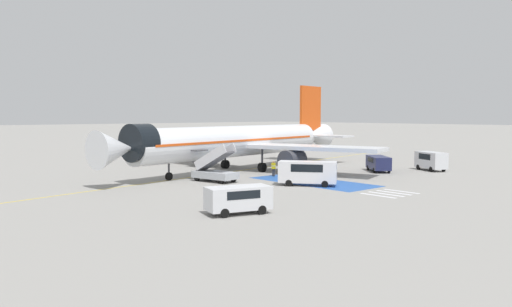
{
  "coord_description": "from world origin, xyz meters",
  "views": [
    {
      "loc": [
        -37.03,
        -46.62,
        6.92
      ],
      "look_at": [
        1.72,
        -2.84,
        2.32
      ],
      "focal_mm": 35.0,
      "sensor_mm": 36.0,
      "label": 1
    }
  ],
  "objects_px": {
    "baggage_cart": "(324,167)",
    "ground_crew_0": "(274,167)",
    "fuel_tanker": "(163,146)",
    "service_van_3": "(238,197)",
    "airliner": "(239,141)",
    "service_van_2": "(308,171)",
    "ground_crew_1": "(283,166)",
    "service_van_0": "(378,162)",
    "service_van_1": "(431,160)",
    "boarding_stairs_forward": "(215,172)",
    "ground_crew_2": "(303,162)"
  },
  "relations": [
    {
      "from": "airliner",
      "to": "service_van_0",
      "type": "xyz_separation_m",
      "value": [
        12.17,
        -11.86,
        -2.49
      ]
    },
    {
      "from": "service_van_0",
      "to": "service_van_1",
      "type": "xyz_separation_m",
      "value": [
        5.72,
        -3.7,
        0.24
      ]
    },
    {
      "from": "airliner",
      "to": "service_van_1",
      "type": "height_order",
      "value": "airliner"
    },
    {
      "from": "airliner",
      "to": "ground_crew_2",
      "type": "bearing_deg",
      "value": -138.48
    },
    {
      "from": "boarding_stairs_forward",
      "to": "ground_crew_2",
      "type": "bearing_deg",
      "value": -6.12
    },
    {
      "from": "baggage_cart",
      "to": "ground_crew_2",
      "type": "height_order",
      "value": "ground_crew_2"
    },
    {
      "from": "service_van_1",
      "to": "baggage_cart",
      "type": "distance_m",
      "value": 13.13
    },
    {
      "from": "airliner",
      "to": "service_van_0",
      "type": "distance_m",
      "value": 17.17
    },
    {
      "from": "airliner",
      "to": "baggage_cart",
      "type": "height_order",
      "value": "airliner"
    },
    {
      "from": "baggage_cart",
      "to": "ground_crew_0",
      "type": "bearing_deg",
      "value": -56.64
    },
    {
      "from": "fuel_tanker",
      "to": "service_van_0",
      "type": "xyz_separation_m",
      "value": [
        7.27,
        -37.91,
        -0.49
      ]
    },
    {
      "from": "ground_crew_0",
      "to": "service_van_3",
      "type": "bearing_deg",
      "value": -69.75
    },
    {
      "from": "fuel_tanker",
      "to": "baggage_cart",
      "type": "relative_size",
      "value": 3.49
    },
    {
      "from": "service_van_1",
      "to": "ground_crew_1",
      "type": "xyz_separation_m",
      "value": [
        -15.89,
        9.85,
        -0.43
      ]
    },
    {
      "from": "service_van_3",
      "to": "ground_crew_0",
      "type": "bearing_deg",
      "value": 146.75
    },
    {
      "from": "airliner",
      "to": "service_van_3",
      "type": "height_order",
      "value": "airliner"
    },
    {
      "from": "airliner",
      "to": "ground_crew_0",
      "type": "relative_size",
      "value": 23.21
    },
    {
      "from": "ground_crew_0",
      "to": "service_van_0",
      "type": "bearing_deg",
      "value": 48.88
    },
    {
      "from": "service_van_1",
      "to": "boarding_stairs_forward",
      "type": "bearing_deg",
      "value": -175.32
    },
    {
      "from": "fuel_tanker",
      "to": "ground_crew_2",
      "type": "distance_m",
      "value": 31.01
    },
    {
      "from": "baggage_cart",
      "to": "ground_crew_1",
      "type": "xyz_separation_m",
      "value": [
        -7.73,
        -0.38,
        0.68
      ]
    },
    {
      "from": "airliner",
      "to": "baggage_cart",
      "type": "relative_size",
      "value": 13.45
    },
    {
      "from": "boarding_stairs_forward",
      "to": "fuel_tanker",
      "type": "relative_size",
      "value": 0.53
    },
    {
      "from": "ground_crew_1",
      "to": "baggage_cart",
      "type": "bearing_deg",
      "value": 165.95
    },
    {
      "from": "ground_crew_2",
      "to": "ground_crew_0",
      "type": "bearing_deg",
      "value": -128.19
    },
    {
      "from": "fuel_tanker",
      "to": "service_van_3",
      "type": "xyz_separation_m",
      "value": [
        -21.86,
        -46.55,
        -0.46
      ]
    },
    {
      "from": "airliner",
      "to": "service_van_0",
      "type": "relative_size",
      "value": 8.25
    },
    {
      "from": "service_van_3",
      "to": "ground_crew_1",
      "type": "bearing_deg",
      "value": 144.84
    },
    {
      "from": "service_van_0",
      "to": "ground_crew_2",
      "type": "distance_m",
      "value": 9.11
    },
    {
      "from": "service_van_0",
      "to": "service_van_3",
      "type": "relative_size",
      "value": 1.0
    },
    {
      "from": "airliner",
      "to": "ground_crew_0",
      "type": "distance_m",
      "value": 7.34
    },
    {
      "from": "boarding_stairs_forward",
      "to": "service_van_2",
      "type": "height_order",
      "value": "boarding_stairs_forward"
    },
    {
      "from": "service_van_3",
      "to": "ground_crew_0",
      "type": "relative_size",
      "value": 2.8
    },
    {
      "from": "boarding_stairs_forward",
      "to": "ground_crew_2",
      "type": "relative_size",
      "value": 3.03
    },
    {
      "from": "fuel_tanker",
      "to": "service_van_3",
      "type": "relative_size",
      "value": 2.15
    },
    {
      "from": "service_van_2",
      "to": "service_van_3",
      "type": "relative_size",
      "value": 1.14
    },
    {
      "from": "boarding_stairs_forward",
      "to": "service_van_0",
      "type": "xyz_separation_m",
      "value": [
        20.32,
        -5.89,
        0.13
      ]
    },
    {
      "from": "service_van_2",
      "to": "ground_crew_1",
      "type": "height_order",
      "value": "service_van_2"
    },
    {
      "from": "ground_crew_0",
      "to": "boarding_stairs_forward",
      "type": "bearing_deg",
      "value": -116.08
    },
    {
      "from": "service_van_3",
      "to": "fuel_tanker",
      "type": "bearing_deg",
      "value": 171.74
    },
    {
      "from": "service_van_0",
      "to": "ground_crew_2",
      "type": "xyz_separation_m",
      "value": [
        -5.91,
        6.93,
        -0.08
      ]
    },
    {
      "from": "fuel_tanker",
      "to": "service_van_0",
      "type": "bearing_deg",
      "value": 12.84
    },
    {
      "from": "service_van_2",
      "to": "service_van_3",
      "type": "height_order",
      "value": "service_van_2"
    },
    {
      "from": "fuel_tanker",
      "to": "service_van_1",
      "type": "xyz_separation_m",
      "value": [
        12.99,
        -41.61,
        -0.26
      ]
    },
    {
      "from": "airliner",
      "to": "service_van_3",
      "type": "xyz_separation_m",
      "value": [
        -16.97,
        -20.51,
        -2.46
      ]
    },
    {
      "from": "ground_crew_1",
      "to": "airliner",
      "type": "bearing_deg",
      "value": -87.59
    },
    {
      "from": "airliner",
      "to": "fuel_tanker",
      "type": "height_order",
      "value": "airliner"
    },
    {
      "from": "airliner",
      "to": "baggage_cart",
      "type": "xyz_separation_m",
      "value": [
        9.72,
        -5.34,
        -3.36
      ]
    },
    {
      "from": "airliner",
      "to": "ground_crew_2",
      "type": "distance_m",
      "value": 8.37
    },
    {
      "from": "airliner",
      "to": "service_van_2",
      "type": "height_order",
      "value": "airliner"
    }
  ]
}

